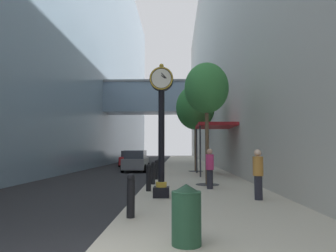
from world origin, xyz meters
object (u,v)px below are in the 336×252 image
bollard_fourth (153,172)px  bollard_fifth (156,169)px  street_tree_near (206,89)px  pedestrian_by_clock (210,167)px  car_red_far (131,159)px  bollard_nearest (131,194)px  bollard_sixth (159,167)px  trash_bin (186,213)px  street_tree_mid_near (195,108)px  car_grey_mid (136,161)px  car_silver_near (131,157)px  bollard_third (149,177)px  pedestrian_walking (258,173)px  street_clock (161,123)px

bollard_fourth → bollard_fifth: (0.00, 2.32, 0.00)m
street_tree_near → pedestrian_by_clock: size_ratio=3.45×
pedestrian_by_clock → car_red_far: (-6.32, 19.22, -0.23)m
bollard_nearest → bollard_sixth: size_ratio=1.00×
bollard_fourth → bollard_sixth: 4.64m
trash_bin → bollard_fifth: bearing=96.5°
pedestrian_by_clock → bollard_fourth: bearing=147.8°
trash_bin → pedestrian_by_clock: 7.54m
street_tree_mid_near → car_grey_mid: (-4.78, 1.83, -4.16)m
car_grey_mid → trash_bin: bearing=-79.7°
car_silver_near → street_tree_near: bearing=-73.3°
bollard_third → pedestrian_walking: size_ratio=0.64×
bollard_third → pedestrian_walking: pedestrian_walking is taller
street_clock → bollard_fifth: (-0.59, 6.15, -2.04)m
bollard_fifth → trash_bin: size_ratio=1.02×
bollard_sixth → car_red_far: (-3.80, 12.99, 0.11)m
bollard_third → street_tree_mid_near: bearing=76.7°
bollard_fifth → car_silver_near: bearing=102.2°
bollard_fourth → bollard_nearest: bearing=-90.0°
street_clock → pedestrian_walking: size_ratio=2.85×
car_grey_mid → pedestrian_walking: bearing=-67.5°
car_red_far → bollard_fourth: bearing=-77.8°
bollard_third → car_silver_near: bearing=100.1°
street_tree_mid_near → car_red_far: size_ratio=1.46×
bollard_nearest → bollard_fourth: same height
bollard_third → trash_bin: size_ratio=1.02×
bollard_fifth → bollard_sixth: (0.00, 2.32, 0.00)m
bollard_fifth → pedestrian_walking: (3.82, -6.59, 0.32)m
bollard_fourth → trash_bin: 9.11m
street_tree_mid_near → car_red_far: (-6.36, 9.13, -4.18)m
pedestrian_walking → car_red_far: bearing=109.2°
pedestrian_by_clock → car_silver_near: (-7.20, 25.58, -0.26)m
street_tree_mid_near → pedestrian_walking: 13.44m
bollard_fifth → street_tree_near: size_ratio=0.18×
car_grey_mid → pedestrian_by_clock: bearing=-68.3°
bollard_sixth → street_tree_near: (2.56, -4.75, 4.00)m
pedestrian_walking → pedestrian_by_clock: bearing=115.8°
bollard_fourth → car_red_far: 18.04m
bollard_nearest → bollard_third: 4.64m
bollard_nearest → street_tree_near: bearing=69.5°
street_clock → street_tree_near: bearing=62.1°
bollard_sixth → street_tree_mid_near: bearing=56.5°
pedestrian_by_clock → car_grey_mid: pedestrian_by_clock is taller
car_red_far → car_silver_near: bearing=97.9°
bollard_fourth → bollard_sixth: same height
bollard_sixth → pedestrian_by_clock: size_ratio=0.63×
street_tree_near → street_tree_mid_near: (-0.00, 8.61, 0.29)m
trash_bin → car_grey_mid: (-3.51, 19.35, 0.15)m
pedestrian_walking → car_red_far: (-7.62, 21.91, -0.21)m
bollard_third → bollard_nearest: bearing=-90.0°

